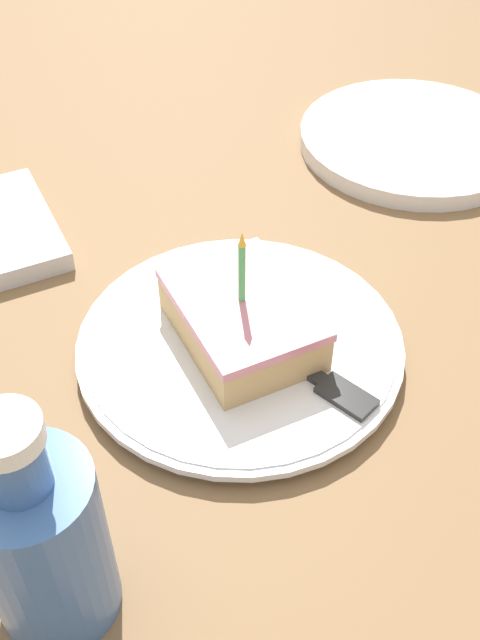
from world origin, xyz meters
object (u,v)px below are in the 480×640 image
Objects in this scene: plate at (240,344)px; side_plate at (414,139)px; cake_slice at (242,318)px; fork at (300,366)px; bottle at (42,541)px.

plate is 1.04× the size of side_plate.
fork is at bearing 116.36° from cake_slice.
cake_slice is 0.51× the size of side_plate.
bottle is (0.19, 0.14, 0.06)m from plate.
plate is at bearing -61.60° from fork.
plate is at bearing 32.57° from side_plate.
bottle is 0.63m from side_plate.
plate is 1.53× the size of bottle.
plate is 0.06m from fork.
side_plate is (-0.32, -0.21, 0.00)m from plate.
bottle is (0.22, 0.09, 0.05)m from fork.
plate is 2.04× the size of cake_slice.
plate is at bearing -143.62° from bottle.
fork is at bearing 118.40° from plate.
side_plate is (-0.52, -0.35, -0.06)m from bottle.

